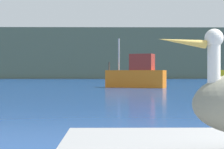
% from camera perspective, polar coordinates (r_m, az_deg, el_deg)
% --- Properties ---
extents(hillside_backdrop, '(140.00, 17.79, 9.91)m').
position_cam_1_polar(hillside_backdrop, '(84.55, 0.95, 2.83)').
color(hillside_backdrop, '#5B664C').
rests_on(hillside_backdrop, ground).
extents(fishing_boat_orange, '(4.95, 3.00, 4.03)m').
position_cam_1_polar(fishing_boat_orange, '(31.98, 3.64, -0.04)').
color(fishing_boat_orange, orange).
rests_on(fishing_boat_orange, ground).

